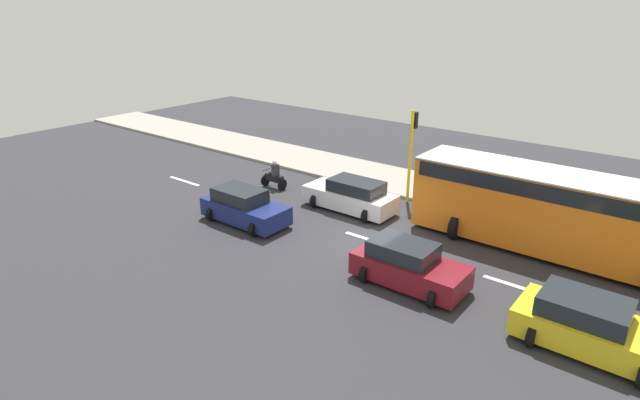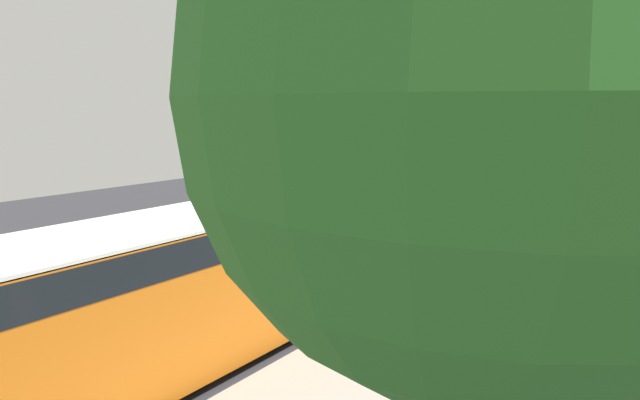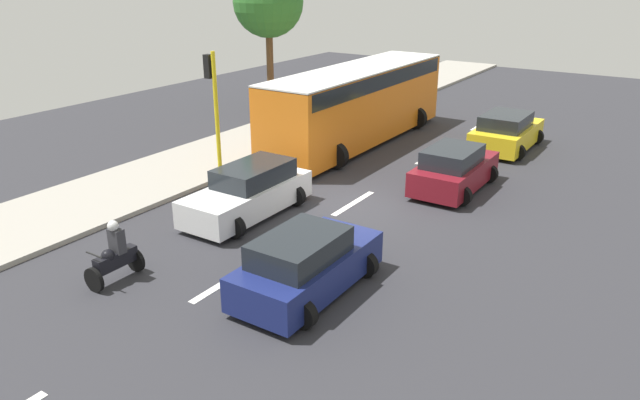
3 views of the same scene
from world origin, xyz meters
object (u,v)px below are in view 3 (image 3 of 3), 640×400
at_px(city_bus, 358,100).
at_px(pedestrian_near_signal, 293,95).
at_px(motorcycle, 115,256).
at_px(traffic_light_corner, 214,100).
at_px(street_tree_south, 268,2).
at_px(car_yellow_cab, 506,132).
at_px(car_dark_blue, 306,265).
at_px(car_white, 249,192).
at_px(car_maroon, 454,170).

distance_m(city_bus, pedestrian_near_signal, 5.63).
relative_size(motorcycle, traffic_light_corner, 0.34).
bearing_deg(traffic_light_corner, pedestrian_near_signal, -69.22).
bearing_deg(motorcycle, pedestrian_near_signal, -68.68).
bearing_deg(street_tree_south, car_yellow_cab, 175.84).
bearing_deg(motorcycle, street_tree_south, -63.60).
bearing_deg(car_dark_blue, car_white, -35.38).
bearing_deg(car_maroon, city_bus, -30.25).
relative_size(car_yellow_cab, car_maroon, 1.05).
xyz_separation_m(car_white, traffic_light_corner, (2.66, -1.56, 2.22)).
bearing_deg(traffic_light_corner, motorcycle, 112.10).
bearing_deg(car_yellow_cab, car_maroon, 90.01).
height_order(car_white, city_bus, city_bus).
distance_m(motorcycle, pedestrian_near_signal, 17.15).
height_order(motorcycle, pedestrian_near_signal, pedestrian_near_signal).
height_order(car_yellow_cab, pedestrian_near_signal, pedestrian_near_signal).
bearing_deg(street_tree_south, motorcycle, 116.40).
bearing_deg(car_white, traffic_light_corner, -30.35).
relative_size(car_white, car_maroon, 1.12).
xyz_separation_m(motorcycle, street_tree_south, (8.43, -16.98, 4.69)).
bearing_deg(car_dark_blue, city_bus, -65.33).
distance_m(car_white, car_maroon, 6.93).
relative_size(car_white, street_tree_south, 0.61).
bearing_deg(city_bus, car_maroon, 149.75).
distance_m(car_white, pedestrian_near_signal, 12.72).
height_order(car_maroon, pedestrian_near_signal, pedestrian_near_signal).
bearing_deg(traffic_light_corner, street_tree_south, -61.10).
height_order(car_yellow_cab, city_bus, city_bus).
xyz_separation_m(car_white, city_bus, (1.24, -8.66, 1.14)).
xyz_separation_m(car_dark_blue, street_tree_south, (12.53, -14.96, 4.63)).
height_order(car_dark_blue, motorcycle, motorcycle).
bearing_deg(car_maroon, pedestrian_near_signal, -28.07).
bearing_deg(city_bus, car_dark_blue, 114.67).
bearing_deg(city_bus, street_tree_south, -25.29).
xyz_separation_m(car_white, car_maroon, (-4.34, -5.41, -0.00)).
height_order(car_yellow_cab, motorcycle, motorcycle).
bearing_deg(traffic_light_corner, car_yellow_cab, -126.16).
xyz_separation_m(motorcycle, traffic_light_corner, (2.63, -6.47, 2.29)).
bearing_deg(motorcycle, car_dark_blue, -153.73).
relative_size(car_maroon, motorcycle, 2.55).
xyz_separation_m(pedestrian_near_signal, street_tree_south, (2.20, -1.01, 4.28)).
relative_size(car_dark_blue, street_tree_south, 0.56).
bearing_deg(car_yellow_cab, traffic_light_corner, 53.84).
distance_m(car_maroon, motorcycle, 11.20).
bearing_deg(pedestrian_near_signal, traffic_light_corner, 110.78).
xyz_separation_m(car_white, car_dark_blue, (-4.06, 2.88, -0.00)).
bearing_deg(car_maroon, car_yellow_cab, -89.99).
distance_m(car_yellow_cab, pedestrian_near_signal, 10.62).
xyz_separation_m(car_dark_blue, motorcycle, (4.10, 2.02, -0.07)).
bearing_deg(car_dark_blue, car_yellow_cab, -91.14).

